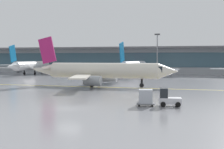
{
  "coord_description": "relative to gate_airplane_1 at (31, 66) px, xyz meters",
  "views": [
    {
      "loc": [
        14.26,
        -34.37,
        5.68
      ],
      "look_at": [
        0.54,
        16.51,
        3.0
      ],
      "focal_mm": 52.87,
      "sensor_mm": 36.0,
      "label": 1
    }
  ],
  "objects": [
    {
      "name": "apron_light_mast_1",
      "position": [
        41.79,
        8.39,
        4.61
      ],
      "size": [
        1.8,
        0.36,
        13.69
      ],
      "color": "gray",
      "rests_on": "ground_plane"
    },
    {
      "name": "gate_airplane_1",
      "position": [
        0.0,
        0.0,
        0.0
      ],
      "size": [
        27.32,
        29.28,
        9.73
      ],
      "rotation": [
        0.0,
        0.0,
        1.58
      ],
      "color": "white",
      "rests_on": "ground_plane"
    },
    {
      "name": "terminal_concourse",
      "position": [
        41.55,
        17.58,
        2.0
      ],
      "size": [
        227.26,
        11.0,
        9.6
      ],
      "color": "#9EA3A8",
      "rests_on": "ground_plane"
    },
    {
      "name": "cargo_dolly_lead",
      "position": [
        49.58,
        -62.92,
        -1.86
      ],
      "size": [
        2.33,
        1.91,
        1.94
      ],
      "rotation": [
        0.0,
        0.0,
        0.16
      ],
      "color": "#595B60",
      "rests_on": "ground_plane"
    },
    {
      "name": "taxiway_centreline_stripe",
      "position": [
        37.21,
        -40.56,
        -2.91
      ],
      "size": [
        109.98,
        3.07,
        0.01
      ],
      "primitive_type": "cube",
      "rotation": [
        0.0,
        0.0,
        -0.02
      ],
      "color": "yellow",
      "rests_on": "ground_plane"
    },
    {
      "name": "ground_plane",
      "position": [
        41.55,
        -66.95,
        -2.92
      ],
      "size": [
        400.0,
        400.0,
        0.0
      ],
      "primitive_type": "plane",
      "color": "gray"
    },
    {
      "name": "baggage_tug",
      "position": [
        52.18,
        -62.5,
        -2.02
      ],
      "size": [
        2.79,
        1.96,
        2.1
      ],
      "rotation": [
        0.0,
        0.0,
        0.16
      ],
      "color": "silver",
      "rests_on": "ground_plane"
    },
    {
      "name": "taxiing_regional_jet",
      "position": [
        36.82,
        -38.55,
        0.12
      ],
      "size": [
        30.55,
        28.46,
        10.14
      ],
      "rotation": [
        0.0,
        0.0,
        -0.02
      ],
      "color": "silver",
      "rests_on": "ground_plane"
    },
    {
      "name": "gate_airplane_2",
      "position": [
        35.85,
        -1.75,
        0.11
      ],
      "size": [
        28.23,
        30.44,
        10.08
      ],
      "rotation": [
        0.0,
        0.0,
        1.5
      ],
      "color": "silver",
      "rests_on": "ground_plane"
    }
  ]
}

